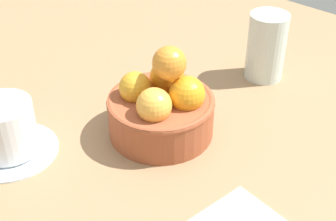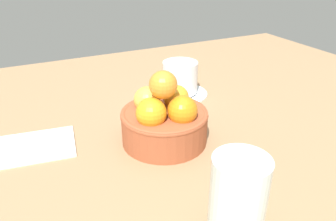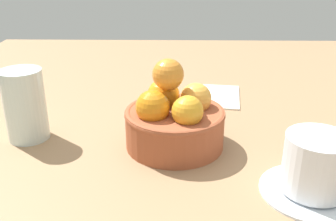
{
  "view_description": "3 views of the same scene",
  "coord_description": "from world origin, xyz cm",
  "px_view_note": "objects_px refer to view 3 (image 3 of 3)",
  "views": [
    {
      "loc": [
        -36.05,
        38.15,
        40.44
      ],
      "look_at": [
        -0.19,
        -1.2,
        3.08
      ],
      "focal_mm": 51.25,
      "sensor_mm": 36.0,
      "label": 1
    },
    {
      "loc": [
        -20.2,
        -42.77,
        29.47
      ],
      "look_at": [
        1.75,
        2.21,
        4.36
      ],
      "focal_mm": 34.88,
      "sensor_mm": 36.0,
      "label": 2
    },
    {
      "loc": [
        50.28,
        -0.1,
        27.11
      ],
      "look_at": [
        0.05,
        -1.07,
        5.56
      ],
      "focal_mm": 41.22,
      "sensor_mm": 36.0,
      "label": 3
    }
  ],
  "objects_px": {
    "terracotta_bowl": "(175,118)",
    "water_glass": "(26,105)",
    "coffee_cup": "(316,169)",
    "folded_napkin": "(214,95)"
  },
  "relations": [
    {
      "from": "coffee_cup",
      "to": "folded_napkin",
      "type": "bearing_deg",
      "value": -164.26
    },
    {
      "from": "terracotta_bowl",
      "to": "coffee_cup",
      "type": "distance_m",
      "value": 0.2
    },
    {
      "from": "folded_napkin",
      "to": "water_glass",
      "type": "bearing_deg",
      "value": -58.88
    },
    {
      "from": "coffee_cup",
      "to": "terracotta_bowl",
      "type": "bearing_deg",
      "value": -125.36
    },
    {
      "from": "water_glass",
      "to": "terracotta_bowl",
      "type": "bearing_deg",
      "value": 85.01
    },
    {
      "from": "water_glass",
      "to": "folded_napkin",
      "type": "distance_m",
      "value": 0.35
    },
    {
      "from": "coffee_cup",
      "to": "water_glass",
      "type": "relative_size",
      "value": 1.14
    },
    {
      "from": "terracotta_bowl",
      "to": "coffee_cup",
      "type": "height_order",
      "value": "terracotta_bowl"
    },
    {
      "from": "terracotta_bowl",
      "to": "water_glass",
      "type": "xyz_separation_m",
      "value": [
        -0.02,
        -0.22,
        0.01
      ]
    },
    {
      "from": "coffee_cup",
      "to": "water_glass",
      "type": "height_order",
      "value": "water_glass"
    }
  ]
}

